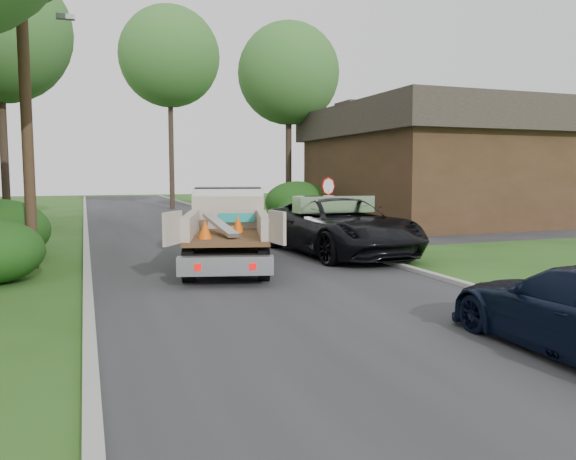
% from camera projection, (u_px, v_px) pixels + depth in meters
% --- Properties ---
extents(ground, '(120.00, 120.00, 0.00)m').
position_uv_depth(ground, '(280.00, 289.00, 12.73)').
color(ground, '#244C15').
rests_on(ground, ground).
extents(road, '(8.00, 90.00, 0.02)m').
position_uv_depth(road, '(197.00, 240.00, 22.08)').
color(road, '#28282B').
rests_on(road, ground).
extents(side_street, '(16.00, 7.00, 0.02)m').
position_uv_depth(side_street, '(466.00, 232.00, 25.22)').
color(side_street, '#28282B').
rests_on(side_street, ground).
extents(curb_left, '(0.20, 90.00, 0.12)m').
position_uv_depth(curb_left, '(86.00, 243.00, 20.69)').
color(curb_left, '#9E9E99').
rests_on(curb_left, ground).
extents(curb_right, '(0.20, 90.00, 0.12)m').
position_uv_depth(curb_right, '(294.00, 235.00, 23.47)').
color(curb_right, '#9E9E99').
rests_on(curb_right, ground).
extents(stop_sign, '(0.71, 0.32, 2.48)m').
position_uv_depth(stop_sign, '(328.00, 194.00, 22.74)').
color(stop_sign, slate).
rests_on(stop_sign, ground).
extents(utility_pole, '(2.42, 1.25, 10.00)m').
position_uv_depth(utility_pole, '(25.00, 78.00, 15.01)').
color(utility_pole, '#382619').
rests_on(utility_pole, ground).
extents(house_right, '(9.72, 12.96, 6.20)m').
position_uv_depth(house_right, '(424.00, 163.00, 29.92)').
color(house_right, '#392717').
rests_on(house_right, ground).
extents(hedge_left_c, '(2.60, 2.60, 1.70)m').
position_uv_depth(hedge_left_c, '(4.00, 224.00, 19.69)').
color(hedge_left_c, '#0F4112').
rests_on(hedge_left_c, ground).
extents(hedge_right_a, '(2.60, 2.60, 1.70)m').
position_uv_depth(hedge_right_a, '(305.00, 211.00, 26.77)').
color(hedge_right_a, '#0F4112').
rests_on(hedge_right_a, ground).
extents(hedge_right_b, '(3.38, 3.38, 2.21)m').
position_uv_depth(hedge_right_b, '(297.00, 202.00, 29.79)').
color(hedge_right_b, '#0F4112').
rests_on(hedge_right_b, ground).
extents(tree_right_far, '(6.00, 6.00, 11.50)m').
position_uv_depth(tree_right_far, '(289.00, 74.00, 33.13)').
color(tree_right_far, '#2D2119').
rests_on(tree_right_far, ground).
extents(tree_center_far, '(7.20, 7.20, 14.60)m').
position_uv_depth(tree_center_far, '(169.00, 57.00, 40.37)').
color(tree_center_far, '#2D2119').
rests_on(tree_center_far, ground).
extents(flatbed_truck, '(3.83, 6.24, 2.21)m').
position_uv_depth(flatbed_truck, '(228.00, 222.00, 16.30)').
color(flatbed_truck, black).
rests_on(flatbed_truck, ground).
extents(black_pickup, '(3.52, 6.84, 1.85)m').
position_uv_depth(black_pickup, '(339.00, 226.00, 18.07)').
color(black_pickup, black).
rests_on(black_pickup, ground).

